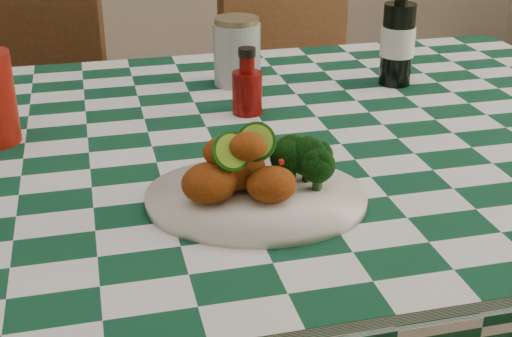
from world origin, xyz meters
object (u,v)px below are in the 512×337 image
object	(u,v)px
dining_table	(218,329)
mason_jar	(237,51)
beer_bottle	(399,28)
fried_chicken_pile	(246,164)
ketchup_bottle	(247,81)
wooden_chair_right	(319,125)
wooden_chair_left	(7,147)
plate	(256,198)

from	to	relation	value
dining_table	mason_jar	world-z (taller)	mason_jar
dining_table	beer_bottle	distance (m)	0.69
beer_bottle	fried_chicken_pile	bearing A→B (deg)	-133.13
ketchup_bottle	mason_jar	world-z (taller)	mason_jar
dining_table	wooden_chair_right	bearing A→B (deg)	59.26
wooden_chair_left	wooden_chair_right	distance (m)	0.88
plate	beer_bottle	world-z (taller)	beer_bottle
dining_table	plate	size ratio (longest dim) A/B	5.37
wooden_chair_right	plate	bearing A→B (deg)	-129.67
ketchup_bottle	fried_chicken_pile	bearing A→B (deg)	-103.42
mason_jar	dining_table	bearing A→B (deg)	-110.16
dining_table	wooden_chair_left	bearing A→B (deg)	118.95
plate	wooden_chair_left	size ratio (longest dim) A/B	0.31
dining_table	fried_chicken_pile	world-z (taller)	fried_chicken_pile
wooden_chair_right	beer_bottle	bearing A→B (deg)	-109.45
beer_bottle	wooden_chair_left	xyz separation A→B (m)	(-0.84, 0.56, -0.41)
dining_table	fried_chicken_pile	xyz separation A→B (m)	(0.00, -0.24, 0.46)
fried_chicken_pile	wooden_chair_right	world-z (taller)	wooden_chair_right
plate	beer_bottle	distance (m)	0.61
mason_jar	wooden_chair_right	bearing A→B (deg)	53.77
plate	mason_jar	distance (m)	0.54
plate	wooden_chair_left	xyz separation A→B (m)	(-0.44, 1.00, -0.30)
plate	wooden_chair_right	xyz separation A→B (m)	(0.44, 1.00, -0.32)
mason_jar	wooden_chair_right	distance (m)	0.70
dining_table	ketchup_bottle	distance (m)	0.48
ketchup_bottle	plate	bearing A→B (deg)	-101.21
beer_bottle	plate	bearing A→B (deg)	-132.14
dining_table	fried_chicken_pile	bearing A→B (deg)	-89.50
fried_chicken_pile	mason_jar	xyz separation A→B (m)	(0.10, 0.53, 0.01)
fried_chicken_pile	ketchup_bottle	size ratio (longest dim) A/B	1.16
mason_jar	wooden_chair_right	size ratio (longest dim) A/B	0.14
ketchup_bottle	wooden_chair_left	distance (m)	0.90
mason_jar	wooden_chair_left	bearing A→B (deg)	137.91
plate	fried_chicken_pile	size ratio (longest dim) A/B	2.16
fried_chicken_pile	beer_bottle	bearing A→B (deg)	46.87
plate	wooden_chair_right	size ratio (longest dim) A/B	0.32
plate	wooden_chair_left	bearing A→B (deg)	113.66
plate	mason_jar	world-z (taller)	mason_jar
wooden_chair_left	wooden_chair_right	world-z (taller)	wooden_chair_left
ketchup_bottle	beer_bottle	xyz separation A→B (m)	(0.33, 0.09, 0.06)
ketchup_bottle	wooden_chair_left	size ratio (longest dim) A/B	0.12
plate	fried_chicken_pile	distance (m)	0.06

